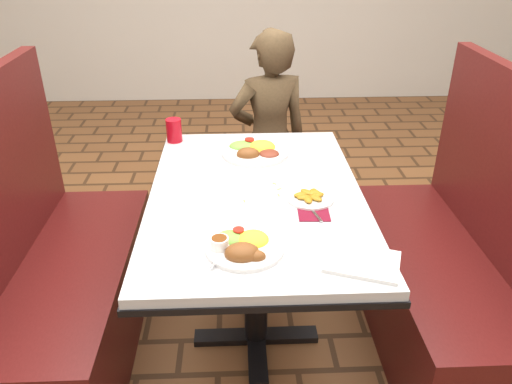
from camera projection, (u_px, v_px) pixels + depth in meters
dining_table at (256, 214)px, 1.93m from camera, size 0.81×1.21×0.75m
booth_bench_left at (63, 286)px, 2.06m from camera, size 0.47×1.20×1.17m
booth_bench_right at (443, 275)px, 2.12m from camera, size 0.47×1.20×1.17m
diner_person at (269, 141)px, 2.73m from camera, size 0.49×0.38×1.20m
near_dinner_plate at (243, 243)px, 1.54m from camera, size 0.25×0.25×0.08m
far_dinner_plate at (255, 148)px, 2.19m from camera, size 0.29×0.29×0.08m
plantain_plate at (310, 197)px, 1.83m from camera, size 0.17×0.17×0.03m
maroon_napkin at (314, 213)px, 1.74m from camera, size 0.11×0.11×0.00m
spoon_utensil at (314, 212)px, 1.74m from camera, size 0.04×0.13×0.00m
red_tumbler at (174, 130)px, 2.30m from camera, size 0.07×0.07×0.11m
paper_napkin at (362, 262)px, 1.49m from camera, size 0.26×0.23×0.01m
knife_utensil at (232, 243)px, 1.57m from camera, size 0.05×0.15×0.00m
fork_utensil at (225, 254)px, 1.52m from camera, size 0.09×0.15×0.00m
lettuce_shreds at (266, 184)px, 1.94m from camera, size 0.28×0.32×0.00m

